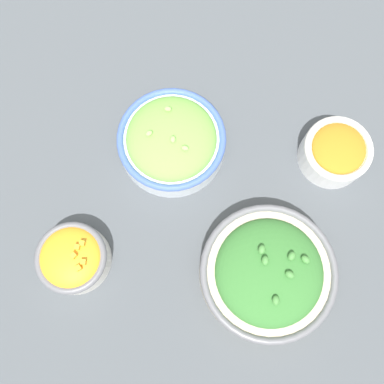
# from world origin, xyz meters

# --- Properties ---
(ground_plane) EXTENTS (3.00, 3.00, 0.00)m
(ground_plane) POSITION_xyz_m (0.00, 0.00, 0.00)
(ground_plane) COLOR #4C5156
(bowl_lettuce) EXTENTS (0.19, 0.19, 0.08)m
(bowl_lettuce) POSITION_xyz_m (-0.06, 0.08, 0.03)
(bowl_lettuce) COLOR silver
(bowl_lettuce) RESTS_ON ground_plane
(bowl_squash) EXTENTS (0.12, 0.12, 0.07)m
(bowl_squash) POSITION_xyz_m (-0.16, -0.16, 0.03)
(bowl_squash) COLOR silver
(bowl_squash) RESTS_ON ground_plane
(bowl_broccoli) EXTENTS (0.22, 0.22, 0.08)m
(bowl_broccoli) POSITION_xyz_m (0.15, -0.10, 0.03)
(bowl_broccoli) COLOR beige
(bowl_broccoli) RESTS_ON ground_plane
(bowl_carrots) EXTENTS (0.12, 0.12, 0.06)m
(bowl_carrots) POSITION_xyz_m (0.22, 0.13, 0.03)
(bowl_carrots) COLOR white
(bowl_carrots) RESTS_ON ground_plane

